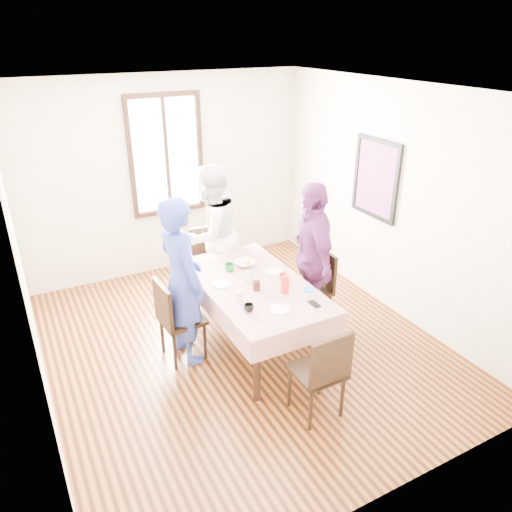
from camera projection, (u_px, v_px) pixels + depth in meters
name	position (u px, v px, depth m)	size (l,w,h in m)	color
ground	(242.00, 343.00, 5.44)	(4.50, 4.50, 0.00)	black
back_wall	(167.00, 177.00, 6.67)	(4.00, 4.00, 0.00)	beige
right_wall	(392.00, 201.00, 5.72)	(4.50, 4.50, 0.00)	beige
window_frame	(166.00, 155.00, 6.53)	(1.02, 0.06, 1.62)	black
window_pane	(166.00, 155.00, 6.54)	(0.90, 0.02, 1.50)	white
art_poster	(376.00, 179.00, 5.87)	(0.04, 0.76, 0.96)	red
dining_table	(254.00, 315.00, 5.28)	(0.91, 1.74, 0.75)	black
tablecloth	(254.00, 284.00, 5.12)	(1.03, 1.86, 0.01)	#5D0606
chair_left	(182.00, 319.00, 5.06)	(0.42, 0.42, 0.91)	black
chair_right	(310.00, 290.00, 5.62)	(0.42, 0.42, 0.91)	black
chair_far	(210.00, 265.00, 6.21)	(0.42, 0.42, 0.91)	black
chair_near	(317.00, 371.00, 4.29)	(0.42, 0.42, 0.91)	black
person_left	(181.00, 282.00, 4.88)	(0.65, 0.43, 1.78)	#2D3D9C
person_far	(210.00, 234.00, 6.01)	(0.86, 0.67, 1.78)	white
person_right	(310.00, 258.00, 5.43)	(1.02, 0.43, 1.75)	#672967
mug_black	(249.00, 308.00, 4.60)	(0.09, 0.09, 0.07)	black
mug_flag	(283.00, 278.00, 5.15)	(0.09, 0.09, 0.08)	red
mug_green	(229.00, 267.00, 5.37)	(0.11, 0.11, 0.08)	#0C7226
serving_bowl	(245.00, 264.00, 5.49)	(0.22, 0.22, 0.05)	white
juice_carton	(285.00, 285.00, 4.90)	(0.06, 0.06, 0.19)	red
butter_tub	(309.00, 293.00, 4.87)	(0.13, 0.13, 0.06)	white
jam_jar	(257.00, 286.00, 4.96)	(0.07, 0.07, 0.10)	black
drinking_glass	(239.00, 296.00, 4.78)	(0.07, 0.07, 0.10)	silver
smartphone	(314.00, 304.00, 4.73)	(0.07, 0.14, 0.01)	black
flower_vase	(250.00, 277.00, 5.10)	(0.07, 0.07, 0.14)	silver
plate_left	(222.00, 284.00, 5.10)	(0.20, 0.20, 0.01)	white
plate_right	(273.00, 271.00, 5.36)	(0.20, 0.20, 0.01)	white
plate_near	(279.00, 309.00, 4.64)	(0.20, 0.20, 0.01)	white
butter_lid	(309.00, 289.00, 4.86)	(0.12, 0.12, 0.01)	blue
flower_bunch	(249.00, 266.00, 5.05)	(0.09, 0.09, 0.10)	yellow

